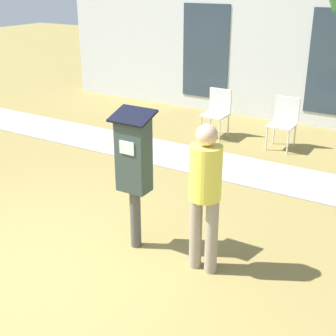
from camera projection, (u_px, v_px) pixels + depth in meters
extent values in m
plane|color=olive|center=(28.00, 278.00, 4.76)|extent=(40.00, 40.00, 0.00)
cube|color=#A3A099|center=(199.00, 161.00, 7.73)|extent=(12.00, 1.10, 0.02)
cube|color=silver|center=(270.00, 41.00, 9.52)|extent=(10.00, 0.24, 3.20)
cube|color=#2D3D4C|center=(205.00, 52.00, 10.20)|extent=(1.10, 0.02, 2.00)
cylinder|color=#4C4C4C|center=(135.00, 218.00, 5.20)|extent=(0.12, 0.12, 0.70)
cube|color=#2D3D38|center=(134.00, 155.00, 4.91)|extent=(0.34, 0.22, 0.80)
cube|color=silver|center=(127.00, 148.00, 4.78)|extent=(0.18, 0.01, 0.14)
cube|color=black|center=(132.00, 116.00, 4.75)|extent=(0.44, 0.31, 0.12)
cylinder|color=gray|center=(196.00, 232.00, 4.80)|extent=(0.13, 0.13, 0.82)
cylinder|color=gray|center=(211.00, 237.00, 4.72)|extent=(0.13, 0.13, 0.82)
cylinder|color=#EADB4C|center=(206.00, 173.00, 4.50)|extent=(0.32, 0.32, 0.55)
sphere|color=#D8AD8C|center=(207.00, 135.00, 4.35)|extent=(0.21, 0.21, 0.21)
cylinder|color=silver|center=(201.00, 128.00, 8.74)|extent=(0.03, 0.03, 0.42)
cylinder|color=silver|center=(220.00, 131.00, 8.56)|extent=(0.03, 0.03, 0.42)
cylinder|color=silver|center=(210.00, 123.00, 9.04)|extent=(0.03, 0.03, 0.42)
cylinder|color=silver|center=(228.00, 126.00, 8.86)|extent=(0.03, 0.03, 0.42)
cube|color=silver|center=(215.00, 115.00, 8.71)|extent=(0.44, 0.44, 0.04)
cube|color=silver|center=(220.00, 100.00, 8.78)|extent=(0.44, 0.04, 0.44)
cylinder|color=silver|center=(267.00, 139.00, 8.15)|extent=(0.03, 0.03, 0.42)
cylinder|color=silver|center=(288.00, 142.00, 7.97)|extent=(0.03, 0.03, 0.42)
cylinder|color=silver|center=(274.00, 133.00, 8.45)|extent=(0.03, 0.03, 0.42)
cylinder|color=silver|center=(295.00, 136.00, 8.27)|extent=(0.03, 0.03, 0.42)
cube|color=silver|center=(282.00, 125.00, 8.12)|extent=(0.44, 0.44, 0.04)
cube|color=silver|center=(287.00, 109.00, 8.19)|extent=(0.44, 0.04, 0.44)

